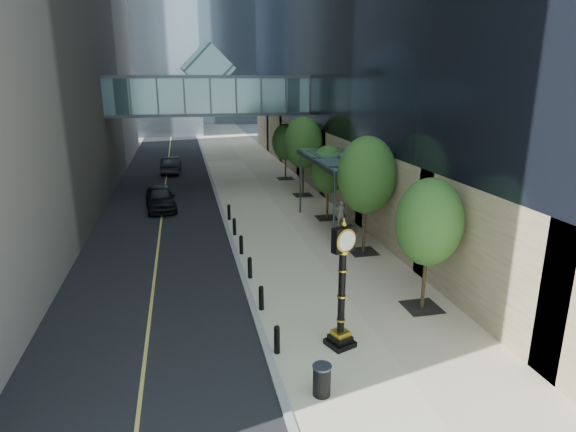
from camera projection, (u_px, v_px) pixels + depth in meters
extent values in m
plane|color=gray|center=(364.00, 361.00, 15.68)|extent=(320.00, 320.00, 0.00)
cube|color=black|center=(168.00, 163.00, 51.77)|extent=(8.00, 180.00, 0.02)
cube|color=beige|center=(242.00, 160.00, 53.41)|extent=(8.00, 180.00, 0.06)
cube|color=gray|center=(206.00, 162.00, 52.59)|extent=(0.25, 180.00, 0.07)
cube|color=slate|center=(209.00, 95.00, 39.25)|extent=(17.00, 4.00, 3.00)
cube|color=#383F44|center=(210.00, 113.00, 39.66)|extent=(17.00, 4.20, 0.25)
cube|color=#383F44|center=(208.00, 77.00, 38.85)|extent=(17.00, 4.20, 0.25)
cube|color=slate|center=(208.00, 68.00, 38.67)|extent=(4.24, 3.00, 4.24)
cube|color=#383F44|center=(337.00, 160.00, 28.38)|extent=(3.00, 8.00, 0.25)
cube|color=slate|center=(337.00, 158.00, 28.33)|extent=(2.80, 7.80, 0.06)
cylinder|color=#383F44|center=(334.00, 212.00, 25.22)|extent=(0.12, 0.12, 4.20)
cylinder|color=#383F44|center=(300.00, 183.00, 32.16)|extent=(0.12, 0.12, 4.20)
cylinder|color=black|center=(277.00, 341.00, 15.92)|extent=(0.20, 0.20, 0.90)
cylinder|color=black|center=(261.00, 299.00, 18.93)|extent=(0.20, 0.20, 0.90)
cylinder|color=black|center=(250.00, 269.00, 21.93)|extent=(0.20, 0.20, 0.90)
cylinder|color=black|center=(241.00, 246.00, 24.93)|extent=(0.20, 0.20, 0.90)
cylinder|color=black|center=(234.00, 228.00, 27.93)|extent=(0.20, 0.20, 0.90)
cylinder|color=black|center=(229.00, 213.00, 30.94)|extent=(0.20, 0.20, 0.90)
cube|color=black|center=(422.00, 307.00, 19.22)|extent=(1.40, 1.40, 0.02)
cylinder|color=#48381E|center=(424.00, 275.00, 18.84)|extent=(0.14, 0.14, 2.80)
ellipsoid|color=#245720|center=(429.00, 222.00, 18.24)|extent=(2.56, 2.56, 3.42)
cube|color=black|center=(363.00, 252.00, 25.32)|extent=(1.40, 1.40, 0.02)
cylinder|color=#48381E|center=(364.00, 223.00, 24.88)|extent=(0.14, 0.14, 3.23)
ellipsoid|color=#245720|center=(367.00, 175.00, 24.18)|extent=(2.96, 2.96, 3.95)
cube|color=black|center=(327.00, 218.00, 31.42)|extent=(1.40, 1.40, 0.02)
cylinder|color=#48381E|center=(328.00, 199.00, 31.07)|extent=(0.14, 0.14, 2.52)
ellipsoid|color=#245720|center=(328.00, 170.00, 30.53)|extent=(2.31, 2.31, 3.08)
cube|color=black|center=(303.00, 195.00, 37.52)|extent=(1.40, 1.40, 0.02)
cylinder|color=#48381E|center=(303.00, 175.00, 37.08)|extent=(0.14, 0.14, 3.21)
ellipsoid|color=#245720|center=(303.00, 143.00, 36.39)|extent=(2.94, 2.94, 3.92)
cube|color=black|center=(285.00, 179.00, 43.62)|extent=(1.40, 1.40, 0.02)
cylinder|color=#48381E|center=(285.00, 164.00, 43.26)|extent=(0.14, 0.14, 2.62)
ellipsoid|color=#245720|center=(285.00, 142.00, 42.69)|extent=(2.40, 2.40, 3.20)
cube|color=black|center=(340.00, 343.00, 16.48)|extent=(1.08, 1.08, 0.18)
cube|color=black|center=(340.00, 338.00, 16.43)|extent=(0.84, 0.84, 0.18)
cube|color=gold|center=(340.00, 333.00, 16.38)|extent=(0.66, 0.66, 0.18)
cylinder|color=black|center=(342.00, 292.00, 15.95)|extent=(0.24, 0.24, 2.87)
cube|color=black|center=(343.00, 239.00, 15.44)|extent=(0.83, 0.54, 0.83)
cylinder|color=white|center=(342.00, 238.00, 15.59)|extent=(0.62, 0.27, 0.65)
cylinder|color=white|center=(345.00, 241.00, 15.29)|extent=(0.62, 0.27, 0.65)
sphere|color=gold|center=(344.00, 224.00, 15.30)|extent=(0.18, 0.18, 0.18)
cylinder|color=black|center=(322.00, 381.00, 13.82)|extent=(0.64, 0.64, 0.90)
imported|color=#B1AEA3|center=(341.00, 213.00, 29.53)|extent=(0.62, 0.43, 1.63)
imported|color=black|center=(160.00, 198.00, 33.50)|extent=(2.39, 5.01, 1.65)
imported|color=black|center=(171.00, 165.00, 46.34)|extent=(1.97, 4.86, 1.57)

